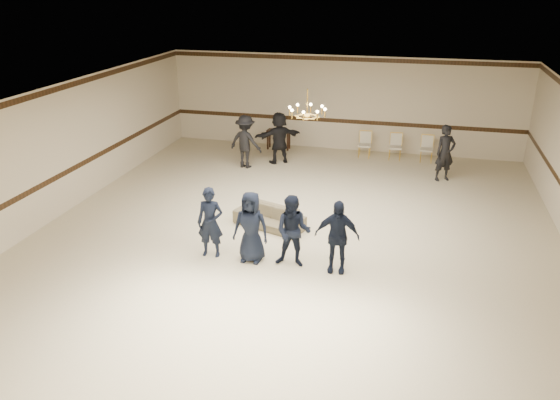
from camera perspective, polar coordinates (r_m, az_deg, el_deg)
The scene contains 16 objects.
room at distance 12.30m, azimuth 1.81°, elevation 3.32°, with size 12.01×14.01×3.21m.
chair_rail at distance 19.08m, azimuth 6.43°, elevation 8.19°, with size 12.00×0.02×0.14m, color #341F0F.
crown_molding at distance 18.68m, azimuth 6.70°, elevation 14.39°, with size 12.00×0.02×0.14m, color #341F0F.
chandelier at distance 12.90m, azimuth 2.87°, elevation 10.08°, with size 0.94×0.94×0.89m, color gold, non-canonical shape.
boy_a at distance 11.66m, azimuth -7.28°, elevation -2.34°, with size 0.56×0.37×1.54m, color black.
boy_b at distance 11.38m, azimuth -3.05°, elevation -2.83°, with size 0.75×0.49×1.54m, color black.
boy_c at distance 11.17m, azimuth 1.38°, elevation -3.31°, with size 0.75×0.58×1.54m, color black.
boy_d at distance 11.02m, azimuth 5.95°, elevation -3.79°, with size 0.90×0.38×1.54m, color black.
settee at distance 13.10m, azimuth -1.12°, elevation -1.80°, with size 1.71×0.67×0.50m, color brown.
adult_left at distance 17.14m, azimuth -3.62°, elevation 6.09°, with size 1.07×0.62×1.66m, color black.
adult_mid at distance 17.54m, azimuth -0.10°, elevation 6.52°, with size 1.54×0.49×1.66m, color black.
adult_right at distance 16.68m, azimuth 16.84°, elevation 4.70°, with size 0.61×0.40×1.66m, color black.
banquet_chair_left at distance 18.42m, azimuth 8.82°, elevation 5.71°, with size 0.41×0.41×0.85m, color beige, non-canonical shape.
banquet_chair_mid at distance 18.37m, azimuth 11.93°, elevation 5.43°, with size 0.41×0.41×0.85m, color beige, non-canonical shape.
banquet_chair_right at distance 18.36m, azimuth 15.05°, elevation 5.14°, with size 0.41×0.41×0.85m, color beige, non-canonical shape.
console_table at distance 19.13m, azimuth -0.14°, elevation 6.32°, with size 0.80×0.34×0.67m, color black.
Camera 1 is at (2.49, -11.36, 5.59)m, focal length 35.08 mm.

